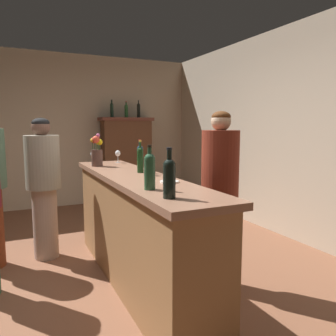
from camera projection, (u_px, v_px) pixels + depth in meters
name	position (u px, v px, depth m)	size (l,w,h in m)	color
floor	(102.00, 282.00, 3.12)	(8.46, 8.46, 0.00)	brown
wall_back	(54.00, 131.00, 5.92)	(5.16, 0.12, 2.72)	#C6B297
wall_right	(309.00, 134.00, 4.04)	(0.12, 6.63, 2.72)	beige
bar_counter	(136.00, 229.00, 3.07)	(0.54, 2.61, 1.01)	#996B41
display_cabinet	(127.00, 159.00, 6.27)	(0.98, 0.38, 1.60)	brown
wine_bottle_riesling	(140.00, 156.00, 3.33)	(0.06, 0.06, 0.31)	#172E3D
wine_bottle_pinot	(150.00, 169.00, 2.33)	(0.08, 0.08, 0.31)	#264E32
wine_bottle_malbec	(169.00, 176.00, 2.05)	(0.08, 0.08, 0.32)	black
wine_bottle_merlot	(140.00, 159.00, 3.16)	(0.06, 0.06, 0.31)	#163617
wine_glass_front	(118.00, 154.00, 4.02)	(0.06, 0.06, 0.15)	white
wine_glass_mid	(150.00, 165.00, 3.00)	(0.07, 0.07, 0.13)	white
wine_glass_rear	(93.00, 155.00, 3.81)	(0.07, 0.07, 0.16)	white
flower_arrangement	(97.00, 152.00, 3.66)	(0.13, 0.13, 0.36)	#4E352D
cheese_plate	(169.00, 182.00, 2.63)	(0.15, 0.15, 0.01)	white
display_bottle_left	(112.00, 109.00, 6.04)	(0.06, 0.06, 0.32)	#1B3122
display_bottle_midleft	(126.00, 110.00, 6.16)	(0.06, 0.06, 0.29)	#225326
display_bottle_center	(139.00, 110.00, 6.26)	(0.06, 0.06, 0.32)	black
patron_in_navy	(43.00, 183.00, 3.62)	(0.36, 0.36, 1.54)	#B99F8F
bartender	(220.00, 193.00, 2.95)	(0.33, 0.33, 1.58)	brown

